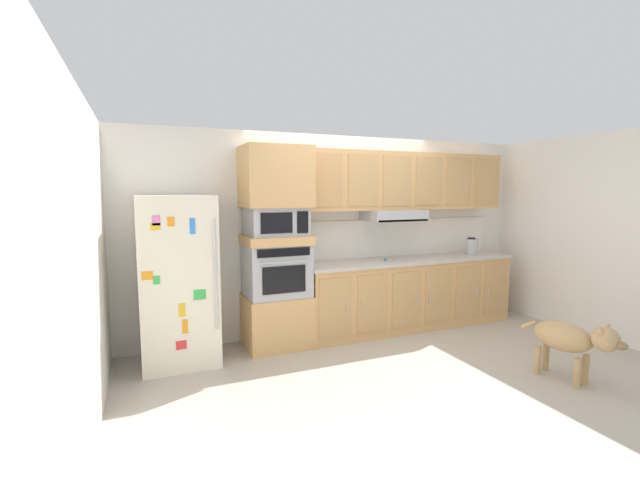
{
  "coord_description": "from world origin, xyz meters",
  "views": [
    {
      "loc": [
        -2.39,
        -3.92,
        1.8
      ],
      "look_at": [
        -0.7,
        0.1,
        1.3
      ],
      "focal_mm": 24.03,
      "sensor_mm": 36.0,
      "label": 1
    }
  ],
  "objects": [
    {
      "name": "back_kitchen_wall",
      "position": [
        0.0,
        1.11,
        1.25
      ],
      "size": [
        6.2,
        0.12,
        2.5
      ],
      "primitive_type": "cube",
      "color": "silver",
      "rests_on": "ground"
    },
    {
      "name": "oven_base_cabinet",
      "position": [
        -0.97,
        0.75,
        0.3
      ],
      "size": [
        0.74,
        0.62,
        0.6
      ],
      "primitive_type": "cube",
      "color": "tan",
      "rests_on": "ground"
    },
    {
      "name": "backsplash_panel",
      "position": [
        0.85,
        1.04,
        1.17
      ],
      "size": [
        2.95,
        0.02,
        0.5
      ],
      "primitive_type": "cube",
      "color": "white",
      "rests_on": "countertop_slab"
    },
    {
      "name": "built_in_oven",
      "position": [
        -0.97,
        0.75,
        0.9
      ],
      "size": [
        0.7,
        0.62,
        0.6
      ],
      "color": "#A8AAAF",
      "rests_on": "oven_base_cabinet"
    },
    {
      "name": "side_panel_left",
      "position": [
        -2.8,
        0.0,
        1.25
      ],
      "size": [
        0.12,
        7.1,
        2.5
      ],
      "primitive_type": "cube",
      "color": "silver",
      "rests_on": "ground"
    },
    {
      "name": "side_panel_right",
      "position": [
        2.8,
        0.0,
        1.25
      ],
      "size": [
        0.12,
        7.1,
        2.5
      ],
      "primitive_type": "cube",
      "color": "white",
      "rests_on": "ground"
    },
    {
      "name": "appliance_mid_shelf",
      "position": [
        -0.97,
        0.75,
        1.25
      ],
      "size": [
        0.74,
        0.62,
        0.1
      ],
      "primitive_type": "cube",
      "color": "tan",
      "rests_on": "built_in_oven"
    },
    {
      "name": "upper_cabinet_with_hood",
      "position": [
        0.84,
        0.87,
        1.9
      ],
      "size": [
        2.91,
        0.48,
        0.88
      ],
      "color": "tan",
      "rests_on": "backsplash_panel"
    },
    {
      "name": "microwave",
      "position": [
        -0.97,
        0.75,
        1.46
      ],
      "size": [
        0.64,
        0.54,
        0.32
      ],
      "color": "#A8AAAF",
      "rests_on": "appliance_mid_shelf"
    },
    {
      "name": "countertop_slab",
      "position": [
        0.85,
        0.75,
        0.9
      ],
      "size": [
        2.95,
        0.64,
        0.04
      ],
      "primitive_type": "cube",
      "color": "#BCB2A3",
      "rests_on": "lower_cabinet_run"
    },
    {
      "name": "dog",
      "position": [
        1.29,
        -1.25,
        0.42
      ],
      "size": [
        0.38,
        0.95,
        0.63
      ],
      "rotation": [
        0.0,
        0.0,
        -1.38
      ],
      "color": "tan",
      "rests_on": "ground"
    },
    {
      "name": "ground_plane",
      "position": [
        0.0,
        0.0,
        0.0
      ],
      "size": [
        9.6,
        9.6,
        0.0
      ],
      "primitive_type": "plane",
      "color": "#B2A899"
    },
    {
      "name": "appliance_upper_cabinet",
      "position": [
        -0.97,
        0.75,
        1.96
      ],
      "size": [
        0.74,
        0.62,
        0.68
      ],
      "primitive_type": "cube",
      "color": "tan",
      "rests_on": "microwave"
    },
    {
      "name": "electric_kettle",
      "position": [
        1.84,
        0.7,
        1.03
      ],
      "size": [
        0.17,
        0.17,
        0.24
      ],
      "color": "#A8AAAF",
      "rests_on": "countertop_slab"
    },
    {
      "name": "screwdriver",
      "position": [
        0.47,
        0.71,
        0.93
      ],
      "size": [
        0.17,
        0.16,
        0.03
      ],
      "color": "blue",
      "rests_on": "countertop_slab"
    },
    {
      "name": "lower_cabinet_run",
      "position": [
        0.85,
        0.75,
        0.44
      ],
      "size": [
        2.91,
        0.63,
        0.88
      ],
      "color": "tan",
      "rests_on": "ground"
    },
    {
      "name": "refrigerator",
      "position": [
        -2.06,
        0.68,
        0.88
      ],
      "size": [
        0.76,
        0.73,
        1.76
      ],
      "color": "silver",
      "rests_on": "ground"
    }
  ]
}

